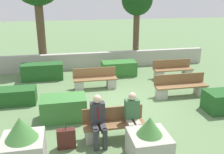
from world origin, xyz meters
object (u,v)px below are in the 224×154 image
(bench_left_side, at_px, (173,71))
(tree_center_left, at_px, (137,2))
(bench_front, at_px, (114,127))
(bench_right_side, at_px, (181,88))
(person_seated_man, at_px, (98,117))
(person_seated_woman, at_px, (133,115))
(suitcase, at_px, (66,139))
(planter_corner_right, at_px, (23,145))
(bench_back, at_px, (95,81))
(planter_corner_left, at_px, (149,143))

(bench_left_side, bearing_deg, tree_center_left, 108.38)
(tree_center_left, bearing_deg, bench_front, -110.38)
(bench_front, relative_size, bench_right_side, 0.82)
(person_seated_man, bearing_deg, bench_front, 16.52)
(bench_right_side, relative_size, tree_center_left, 0.48)
(bench_front, bearing_deg, bench_left_side, 49.98)
(person_seated_woman, distance_m, suitcase, 1.86)
(bench_left_side, bearing_deg, bench_right_side, -99.87)
(bench_front, xyz_separation_m, bench_left_side, (3.79, 4.52, 0.01))
(bench_right_side, distance_m, planter_corner_right, 6.31)
(bench_right_side, xyz_separation_m, bench_back, (-3.16, 1.49, -0.01))
(bench_right_side, height_order, planter_corner_left, planter_corner_left)
(person_seated_man, xyz_separation_m, planter_corner_left, (1.07, -0.98, -0.27))
(bench_left_side, bearing_deg, planter_corner_left, -112.80)
(planter_corner_left, xyz_separation_m, suitcase, (-1.92, 0.89, -0.20))
(bench_front, height_order, bench_back, same)
(bench_right_side, relative_size, person_seated_man, 1.55)
(suitcase, bearing_deg, bench_left_side, 42.92)
(person_seated_man, bearing_deg, suitcase, -173.95)
(person_seated_man, bearing_deg, bench_right_side, 35.07)
(bench_right_side, distance_m, person_seated_man, 4.44)
(person_seated_woman, bearing_deg, bench_front, 164.35)
(bench_right_side, height_order, person_seated_woman, person_seated_woman)
(person_seated_man, height_order, tree_center_left, tree_center_left)
(planter_corner_left, bearing_deg, tree_center_left, 75.37)
(suitcase, bearing_deg, person_seated_man, 6.05)
(person_seated_man, relative_size, planter_corner_left, 1.17)
(suitcase, xyz_separation_m, tree_center_left, (4.35, 8.40, 3.09))
(bench_right_side, xyz_separation_m, person_seated_woman, (-2.68, -2.55, 0.40))
(bench_right_side, xyz_separation_m, planter_corner_left, (-2.56, -3.52, 0.14))
(bench_front, relative_size, bench_back, 0.94)
(bench_left_side, height_order, tree_center_left, tree_center_left)
(person_seated_man, distance_m, planter_corner_left, 1.47)
(bench_back, bearing_deg, bench_left_side, 15.62)
(suitcase, bearing_deg, person_seated_woman, 2.80)
(bench_back, bearing_deg, planter_corner_left, -76.79)
(person_seated_woman, bearing_deg, person_seated_man, 179.85)
(bench_left_side, xyz_separation_m, suitcase, (-5.10, -4.75, -0.06))
(person_seated_woman, bearing_deg, suitcase, -177.20)
(bench_front, distance_m, bench_back, 3.90)
(bench_front, height_order, tree_center_left, tree_center_left)
(bench_left_side, bearing_deg, person_seated_woman, -118.68)
(person_seated_woman, relative_size, suitcase, 1.80)
(bench_front, xyz_separation_m, planter_corner_right, (-2.29, -0.75, 0.23))
(suitcase, bearing_deg, planter_corner_right, -151.71)
(tree_center_left, bearing_deg, person_seated_man, -112.80)
(bench_front, distance_m, bench_right_side, 3.98)
(bench_back, xyz_separation_m, tree_center_left, (3.03, 4.28, 3.03))
(bench_left_side, bearing_deg, planter_corner_right, -132.41)
(bench_left_side, relative_size, bench_right_side, 0.90)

